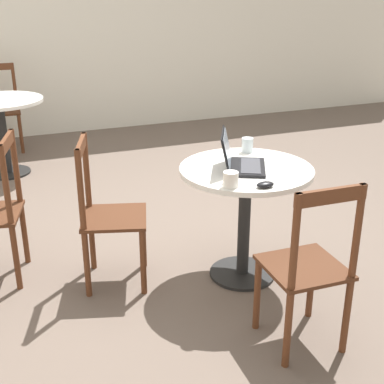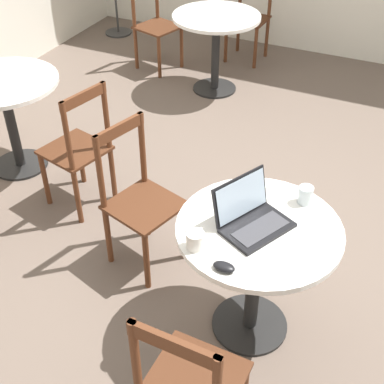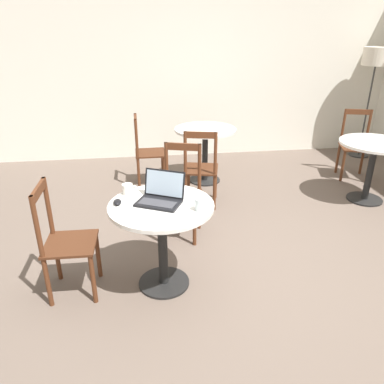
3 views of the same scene
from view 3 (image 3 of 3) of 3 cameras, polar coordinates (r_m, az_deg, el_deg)
The scene contains 15 objects.
ground_plane at distance 3.36m, azimuth 6.45°, elevation -11.63°, with size 16.00×16.00×0.00m, color #66564C.
wall_back at distance 5.94m, azimuth -0.69°, elevation 18.30°, with size 9.40×0.06×2.70m.
cafe_table_near at distance 2.88m, azimuth -4.62°, elevation -4.71°, with size 0.80×0.80×0.73m.
cafe_table_mid at distance 4.84m, azimuth 25.90°, elevation 5.05°, with size 0.80×0.80×0.73m.
cafe_table_far at distance 4.95m, azimuth 2.02°, elevation 7.87°, with size 0.80×0.80×0.73m.
chair_near_back at distance 3.67m, azimuth -1.68°, elevation -0.17°, with size 0.47×0.47×0.92m.
chair_near_left at distance 3.02m, azimuth -18.86°, elevation -7.30°, with size 0.39×0.39×0.92m.
chair_mid_back at distance 5.60m, azimuth 23.57°, elevation 6.49°, with size 0.47×0.47×0.92m.
chair_far_front at distance 4.28m, azimuth 1.36°, elevation 3.47°, with size 0.46×0.46×0.92m.
chair_far_left at distance 4.91m, azimuth -6.90°, elevation 6.06°, with size 0.38×0.38×0.92m.
floor_lamp at distance 6.45m, azimuth 26.26°, elevation 17.37°, with size 0.41×0.41×1.66m.
laptop at distance 2.83m, azimuth -4.82°, elevation -0.67°, with size 0.40×0.37×0.22m.
mouse at distance 2.85m, azimuth -11.32°, elevation -1.51°, with size 0.06×0.10×0.03m.
mug at distance 2.99m, azimuth -9.75°, elevation 0.43°, with size 0.12×0.08×0.08m.
drinking_glass at distance 2.69m, azimuth 1.24°, elevation -1.95°, with size 0.07×0.07×0.09m.
Camera 3 is at (-0.73, -2.63, 1.96)m, focal length 35.00 mm.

